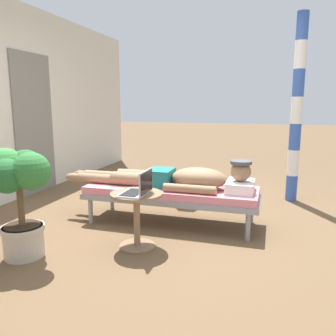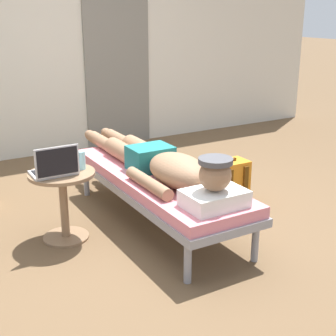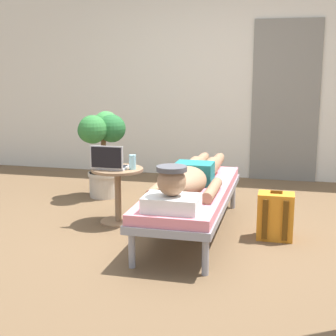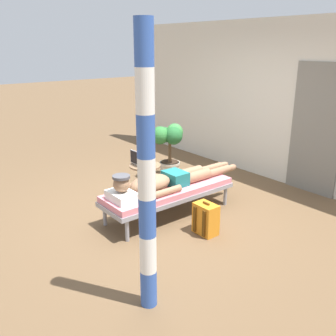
% 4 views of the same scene
% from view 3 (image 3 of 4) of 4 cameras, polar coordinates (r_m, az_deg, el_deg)
% --- Properties ---
extents(ground_plane, '(40.00, 40.00, 0.00)m').
position_cam_3_polar(ground_plane, '(4.37, 1.12, -7.41)').
color(ground_plane, brown).
extents(house_wall_back, '(7.60, 0.20, 2.70)m').
position_cam_3_polar(house_wall_back, '(6.50, 7.14, 10.86)').
color(house_wall_back, beige).
rests_on(house_wall_back, ground).
extents(house_door_panel, '(0.84, 0.03, 2.04)m').
position_cam_3_polar(house_door_panel, '(6.36, 13.69, 7.63)').
color(house_door_panel, slate).
rests_on(house_door_panel, ground).
extents(lounge_chair, '(0.64, 1.92, 0.42)m').
position_cam_3_polar(lounge_chair, '(4.23, 2.81, -3.18)').
color(lounge_chair, gray).
rests_on(lounge_chair, ground).
extents(person_reclining, '(0.53, 2.17, 0.33)m').
position_cam_3_polar(person_reclining, '(4.11, 2.61, -1.12)').
color(person_reclining, white).
rests_on(person_reclining, lounge_chair).
extents(side_table, '(0.48, 0.48, 0.52)m').
position_cam_3_polar(side_table, '(4.52, -5.96, -2.11)').
color(side_table, '#8C6B4C').
rests_on(side_table, ground).
extents(laptop, '(0.31, 0.24, 0.23)m').
position_cam_3_polar(laptop, '(4.45, -6.97, 0.61)').
color(laptop, silver).
rests_on(laptop, side_table).
extents(drink_glass, '(0.06, 0.06, 0.13)m').
position_cam_3_polar(drink_glass, '(4.42, -4.21, 0.71)').
color(drink_glass, '#99D8E5').
rests_on(drink_glass, side_table).
extents(backpack, '(0.30, 0.26, 0.42)m').
position_cam_3_polar(backpack, '(4.22, 12.58, -5.59)').
color(backpack, orange).
rests_on(backpack, ground).
extents(potted_plant, '(0.54, 0.60, 0.96)m').
position_cam_3_polar(potted_plant, '(5.44, -7.84, 2.99)').
color(potted_plant, '#BFB29E').
rests_on(potted_plant, ground).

